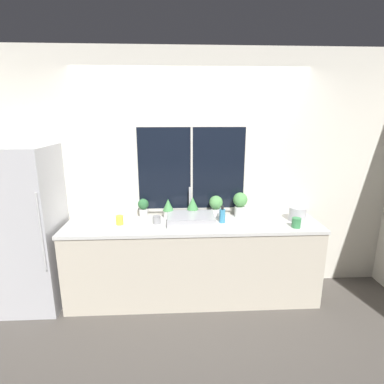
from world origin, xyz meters
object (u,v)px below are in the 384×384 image
(potted_plant_center, at_px, (193,207))
(mug_grey, at_px, (157,220))
(refrigerator, at_px, (27,229))
(potted_plant_far_right, at_px, (240,203))
(mug_yellow, at_px, (120,220))
(potted_plant_far_left, at_px, (143,207))
(kettle, at_px, (297,213))
(potted_plant_right, at_px, (216,205))
(sink, at_px, (191,219))
(potted_plant_left, at_px, (168,208))
(soap_bottle, at_px, (222,216))
(mug_white, at_px, (95,219))
(mug_green, at_px, (296,223))

(potted_plant_center, bearing_deg, mug_grey, -156.00)
(refrigerator, height_order, potted_plant_far_right, refrigerator)
(potted_plant_far_right, relative_size, mug_yellow, 2.93)
(refrigerator, xyz_separation_m, potted_plant_far_left, (1.19, 0.21, 0.15))
(refrigerator, distance_m, kettle, 2.88)
(potted_plant_far_right, bearing_deg, potted_plant_right, -180.00)
(refrigerator, distance_m, mug_grey, 1.35)
(mug_grey, bearing_deg, mug_yellow, -178.58)
(sink, height_order, mug_yellow, sink)
(potted_plant_far_left, xyz_separation_m, potted_plant_right, (0.81, -0.00, 0.02))
(potted_plant_left, xyz_separation_m, mug_grey, (-0.12, -0.17, -0.07))
(sink, height_order, soap_bottle, sink)
(mug_white, bearing_deg, refrigerator, -173.64)
(refrigerator, bearing_deg, kettle, 0.86)
(soap_bottle, bearing_deg, kettle, 0.94)
(potted_plant_right, xyz_separation_m, kettle, (0.87, -0.16, -0.06))
(mug_green, height_order, kettle, kettle)
(potted_plant_far_right, xyz_separation_m, mug_yellow, (-1.32, -0.18, -0.11))
(mug_green, height_order, mug_white, mug_green)
(sink, distance_m, potted_plant_far_right, 0.60)
(potted_plant_right, height_order, mug_white, potted_plant_right)
(potted_plant_far_left, height_order, potted_plant_left, potted_plant_far_left)
(potted_plant_left, distance_m, mug_grey, 0.22)
(sink, relative_size, soap_bottle, 2.68)
(mug_white, relative_size, mug_grey, 1.12)
(potted_plant_far_left, height_order, mug_grey, potted_plant_far_left)
(sink, relative_size, potted_plant_far_right, 1.76)
(sink, relative_size, mug_white, 5.26)
(potted_plant_center, relative_size, mug_yellow, 2.47)
(mug_green, relative_size, mug_grey, 1.21)
(mug_green, bearing_deg, refrigerator, 176.73)
(potted_plant_far_right, height_order, mug_white, potted_plant_far_right)
(refrigerator, bearing_deg, potted_plant_right, 5.92)
(potted_plant_left, distance_m, mug_yellow, 0.54)
(potted_plant_center, height_order, potted_plant_far_right, potted_plant_far_right)
(potted_plant_right, relative_size, mug_grey, 2.95)
(potted_plant_left, height_order, soap_bottle, potted_plant_left)
(refrigerator, xyz_separation_m, mug_white, (0.69, 0.08, 0.07))
(refrigerator, height_order, mug_grey, refrigerator)
(potted_plant_far_left, bearing_deg, potted_plant_center, -0.00)
(kettle, bearing_deg, potted_plant_left, 173.36)
(potted_plant_far_left, bearing_deg, soap_bottle, -11.71)
(soap_bottle, relative_size, mug_yellow, 1.93)
(mug_grey, bearing_deg, soap_bottle, -0.23)
(potted_plant_far_right, bearing_deg, sink, -162.68)
(potted_plant_right, relative_size, kettle, 1.36)
(potted_plant_far_left, xyz_separation_m, potted_plant_center, (0.55, -0.00, -0.00))
(potted_plant_right, distance_m, potted_plant_far_right, 0.27)
(potted_plant_far_left, xyz_separation_m, mug_grey, (0.16, -0.17, -0.08))
(potted_plant_right, distance_m, kettle, 0.89)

